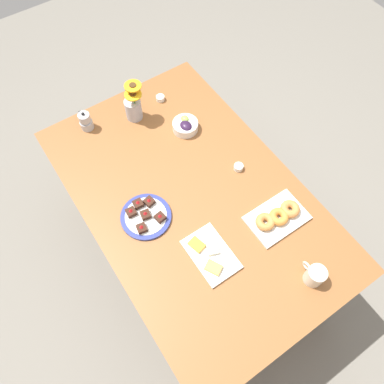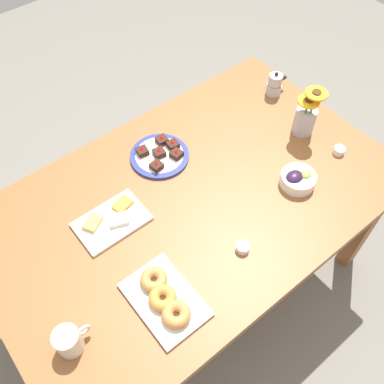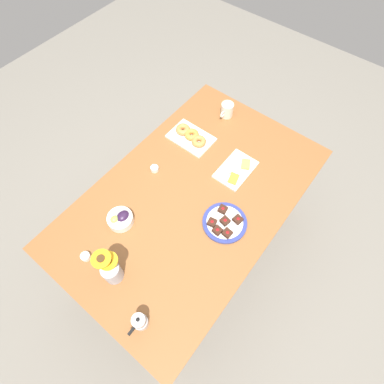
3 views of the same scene
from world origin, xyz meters
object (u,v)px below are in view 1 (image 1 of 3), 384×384
at_px(jam_cup_honey, 238,166).
at_px(jam_cup_berry, 160,98).
at_px(dessert_plate, 146,216).
at_px(dining_table, 192,204).
at_px(moka_pot, 86,121).
at_px(coffee_mug, 315,275).
at_px(flower_vase, 133,107).
at_px(grape_bowl, 185,126).
at_px(cheese_platter, 210,254).
at_px(croissant_platter, 278,217).

xyz_separation_m(jam_cup_honey, jam_cup_berry, (0.62, 0.09, 0.00)).
distance_m(jam_cup_honey, dessert_plate, 0.53).
distance_m(dining_table, jam_cup_berry, 0.66).
distance_m(jam_cup_berry, moka_pot, 0.44).
relative_size(jam_cup_berry, moka_pot, 0.40).
relative_size(coffee_mug, dessert_plate, 0.48).
relative_size(jam_cup_honey, flower_vase, 0.20).
height_order(grape_bowl, jam_cup_honey, grape_bowl).
relative_size(cheese_platter, moka_pot, 2.18).
bearing_deg(flower_vase, dessert_plate, 154.90).
bearing_deg(jam_cup_honey, cheese_platter, 127.95).
xyz_separation_m(dining_table, grape_bowl, (0.37, -0.20, 0.12)).
bearing_deg(jam_cup_berry, coffee_mug, -179.77).
height_order(coffee_mug, cheese_platter, coffee_mug).
xyz_separation_m(jam_cup_berry, dessert_plate, (-0.60, 0.45, -0.00)).
bearing_deg(flower_vase, jam_cup_berry, -81.53).
bearing_deg(cheese_platter, grape_bowl, -24.60).
distance_m(coffee_mug, croissant_platter, 0.32).
distance_m(dining_table, cheese_platter, 0.33).
height_order(dining_table, jam_cup_honey, jam_cup_honey).
bearing_deg(dining_table, cheese_platter, 161.27).
height_order(dining_table, jam_cup_berry, jam_cup_berry).
distance_m(dessert_plate, flower_vase, 0.63).
xyz_separation_m(croissant_platter, dessert_plate, (0.36, 0.52, -0.01)).
bearing_deg(grape_bowl, flower_vase, 38.56).
xyz_separation_m(coffee_mug, dessert_plate, (0.67, 0.45, -0.04)).
bearing_deg(jam_cup_berry, dining_table, 162.16).
height_order(croissant_platter, jam_cup_berry, croissant_platter).
relative_size(coffee_mug, moka_pot, 0.98).
xyz_separation_m(coffee_mug, flower_vase, (1.23, 0.19, 0.03)).
xyz_separation_m(cheese_platter, jam_cup_berry, (0.92, -0.30, 0.00)).
xyz_separation_m(flower_vase, moka_pot, (0.08, 0.25, -0.03)).
bearing_deg(dessert_plate, dining_table, -96.53).
height_order(coffee_mug, croissant_platter, coffee_mug).
bearing_deg(croissant_platter, jam_cup_berry, 4.05).
xyz_separation_m(dessert_plate, moka_pot, (0.65, -0.01, 0.04)).
relative_size(grape_bowl, cheese_platter, 0.53).
xyz_separation_m(jam_cup_berry, flower_vase, (-0.03, 0.18, 0.06)).
relative_size(cheese_platter, dessert_plate, 1.07).
distance_m(dining_table, moka_pot, 0.73).
bearing_deg(moka_pot, jam_cup_berry, -96.90).
height_order(grape_bowl, jam_cup_berry, grape_bowl).
relative_size(coffee_mug, jam_cup_berry, 2.43).
bearing_deg(dessert_plate, coffee_mug, -145.79).
bearing_deg(grape_bowl, moka_pot, 54.68).
relative_size(cheese_platter, jam_cup_berry, 5.42).
xyz_separation_m(croissant_platter, moka_pot, (1.01, 0.50, 0.03)).
distance_m(dining_table, coffee_mug, 0.68).
relative_size(grape_bowl, flower_vase, 0.59).
bearing_deg(coffee_mug, dining_table, 17.89).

